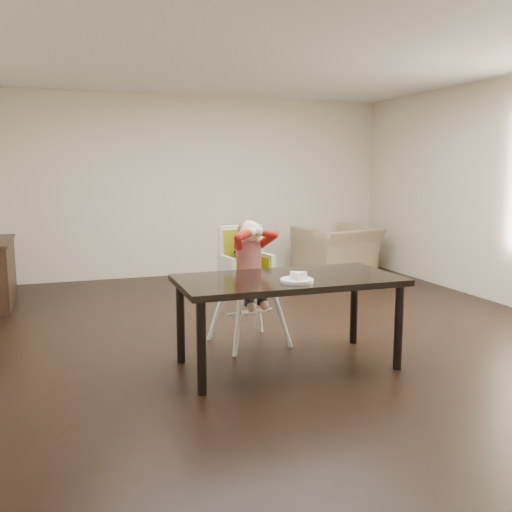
{
  "coord_description": "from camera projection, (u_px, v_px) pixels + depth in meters",
  "views": [
    {
      "loc": [
        -2.01,
        -5.05,
        1.63
      ],
      "look_at": [
        -0.42,
        -0.44,
        0.87
      ],
      "focal_mm": 40.0,
      "sensor_mm": 36.0,
      "label": 1
    }
  ],
  "objects": [
    {
      "name": "plate",
      "position": [
        297.0,
        279.0,
        4.44
      ],
      "size": [
        0.29,
        0.29,
        0.08
      ],
      "rotation": [
        0.0,
        0.0,
        0.13
      ],
      "color": "white",
      "rests_on": "dining_table"
    },
    {
      "name": "armchair",
      "position": [
        338.0,
        242.0,
        8.81
      ],
      "size": [
        1.27,
        0.98,
        0.98
      ],
      "primitive_type": "imported",
      "rotation": [
        0.0,
        0.0,
        3.39
      ],
      "color": "#9D8664",
      "rests_on": "ground"
    },
    {
      "name": "dining_table",
      "position": [
        288.0,
        287.0,
        4.65
      ],
      "size": [
        1.8,
        0.9,
        0.75
      ],
      "color": "black",
      "rests_on": "ground"
    },
    {
      "name": "room_walls",
      "position": [
        283.0,
        144.0,
        5.33
      ],
      "size": [
        6.02,
        7.02,
        2.71
      ],
      "color": "beige",
      "rests_on": "ground"
    },
    {
      "name": "high_chair",
      "position": [
        247.0,
        257.0,
        5.25
      ],
      "size": [
        0.55,
        0.55,
        1.16
      ],
      "rotation": [
        0.0,
        0.0,
        0.15
      ],
      "color": "white",
      "rests_on": "ground"
    },
    {
      "name": "ground",
      "position": [
        282.0,
        335.0,
        5.61
      ],
      "size": [
        7.0,
        7.0,
        0.0
      ],
      "primitive_type": "plane",
      "color": "black",
      "rests_on": "ground"
    }
  ]
}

